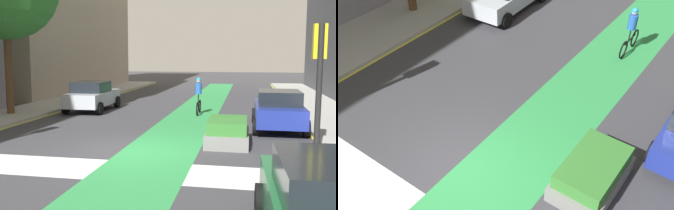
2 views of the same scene
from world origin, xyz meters
TOP-DOWN VIEW (x-y plane):
  - ground_plane at (0.00, 0.00)m, footprint 120.00×120.00m
  - bike_lane_paint at (1.01, 0.00)m, footprint 2.40×60.00m
  - crosswalk_band at (0.00, -2.00)m, footprint 12.00×1.80m
  - curb_stripe_right at (6.00, 0.00)m, footprint 0.16×60.00m
  - traffic_signal_near_right at (5.54, 0.00)m, footprint 0.35×0.52m
  - car_silver_left_far at (-4.51, 8.41)m, footprint 2.12×4.25m
  - car_blue_right_far at (4.86, 4.72)m, footprint 2.03×4.20m
  - cyclist_in_lane at (1.24, 8.11)m, footprint 0.32×1.73m
  - median_planter at (3.01, 1.63)m, footprint 1.39×2.28m

SIDE VIEW (x-z plane):
  - ground_plane at x=0.00m, z-range 0.00..0.00m
  - crosswalk_band at x=0.00m, z-range 0.00..0.01m
  - bike_lane_paint at x=1.01m, z-range 0.00..0.01m
  - curb_stripe_right at x=6.00m, z-range 0.00..0.01m
  - median_planter at x=3.01m, z-range -0.02..0.83m
  - car_silver_left_far at x=-4.51m, z-range 0.02..1.59m
  - car_blue_right_far at x=4.86m, z-range 0.02..1.59m
  - cyclist_in_lane at x=1.24m, z-range 0.04..1.90m
  - traffic_signal_near_right at x=5.54m, z-range 0.78..4.58m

